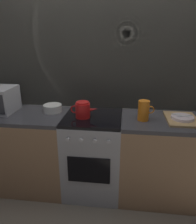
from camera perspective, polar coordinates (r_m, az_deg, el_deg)
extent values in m
plane|color=#6B6054|center=(2.73, -1.19, -19.08)|extent=(8.00, 8.00, 0.00)
cube|color=#B2AD9E|center=(2.50, -0.32, 7.98)|extent=(3.60, 0.05, 2.40)
cube|color=silver|center=(2.48, -0.38, 7.87)|extent=(3.58, 0.01, 2.39)
cube|color=#997251|center=(2.74, -20.48, -9.44)|extent=(1.20, 0.60, 0.86)
cube|color=#38383D|center=(2.56, -21.67, -0.59)|extent=(1.20, 0.60, 0.04)
cube|color=#9E9EA3|center=(2.48, -1.26, -11.23)|extent=(0.60, 0.60, 0.87)
cube|color=black|center=(2.28, -1.35, -1.48)|extent=(0.59, 0.59, 0.03)
cube|color=black|center=(2.22, -2.43, -14.93)|extent=(0.42, 0.01, 0.28)
cylinder|color=#B7B7BC|center=(2.07, -7.91, -7.11)|extent=(0.04, 0.02, 0.04)
cylinder|color=#B7B7BC|center=(2.05, -4.41, -7.36)|extent=(0.04, 0.02, 0.04)
cylinder|color=#B7B7BC|center=(2.03, -0.84, -7.58)|extent=(0.04, 0.02, 0.04)
cylinder|color=#B7B7BC|center=(2.01, 2.80, -7.78)|extent=(0.04, 0.02, 0.04)
cube|color=#997251|center=(2.53, 19.84, -11.97)|extent=(1.20, 0.60, 0.86)
cube|color=#38383D|center=(2.33, 21.11, -2.48)|extent=(1.20, 0.60, 0.04)
cylinder|color=red|center=(2.23, -3.99, 0.43)|extent=(0.15, 0.15, 0.15)
cylinder|color=red|center=(2.20, -4.04, 2.47)|extent=(0.13, 0.13, 0.02)
cone|color=red|center=(2.20, -1.19, 0.68)|extent=(0.10, 0.04, 0.05)
torus|color=red|center=(2.24, -6.13, 0.69)|extent=(0.08, 0.01, 0.08)
cylinder|color=silver|center=(2.45, -11.73, 0.98)|extent=(0.20, 0.20, 0.08)
cylinder|color=orange|center=(2.19, 11.77, 0.39)|extent=(0.11, 0.11, 0.20)
torus|color=orange|center=(2.19, 13.53, 0.56)|extent=(0.08, 0.01, 0.08)
cube|color=tan|center=(2.33, 20.93, -1.74)|extent=(0.30, 0.40, 0.02)
cylinder|color=silver|center=(2.30, 21.09, -1.53)|extent=(0.22, 0.22, 0.01)
cylinder|color=silver|center=(2.30, 21.13, -1.20)|extent=(0.21, 0.21, 0.01)
cylinder|color=silver|center=(2.30, 21.65, -0.96)|extent=(0.16, 0.07, 0.01)
cube|color=silver|center=(2.30, 20.63, -0.84)|extent=(0.16, 0.09, 0.00)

